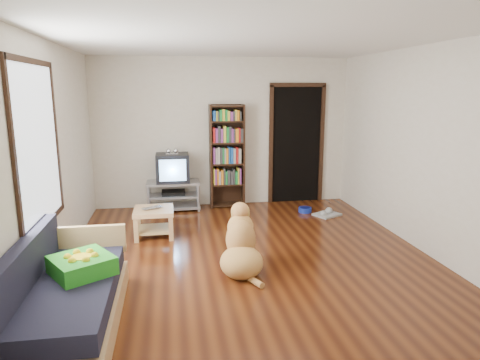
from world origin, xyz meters
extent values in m
plane|color=#50240D|center=(0.00, 0.00, 0.00)|extent=(5.00, 5.00, 0.00)
plane|color=white|center=(0.00, 0.00, 2.60)|extent=(5.00, 5.00, 0.00)
plane|color=beige|center=(0.00, 2.50, 1.30)|extent=(4.50, 0.00, 4.50)
plane|color=beige|center=(0.00, -2.50, 1.30)|extent=(4.50, 0.00, 4.50)
plane|color=beige|center=(-2.25, 0.00, 1.30)|extent=(0.00, 5.00, 5.00)
plane|color=beige|center=(2.25, 0.00, 1.30)|extent=(0.00, 5.00, 5.00)
cube|color=green|center=(-1.75, -1.23, 0.50)|extent=(0.67, 0.67, 0.16)
imported|color=#B5B5B9|center=(-1.19, 0.88, 0.41)|extent=(0.35, 0.31, 0.02)
cylinder|color=navy|center=(1.31, 1.73, 0.04)|extent=(0.22, 0.22, 0.08)
cube|color=#9E9E9E|center=(1.61, 1.48, 0.01)|extent=(0.50, 0.47, 0.03)
cube|color=white|center=(-2.23, -0.50, 1.50)|extent=(0.02, 1.30, 1.60)
cube|color=black|center=(-2.23, -0.50, 2.32)|extent=(0.03, 1.42, 0.06)
cube|color=black|center=(-2.23, -0.50, 0.68)|extent=(0.03, 1.42, 0.06)
cube|color=black|center=(-2.23, -1.20, 1.50)|extent=(0.03, 0.06, 1.70)
cube|color=black|center=(-2.23, 0.20, 1.50)|extent=(0.03, 0.06, 1.70)
cube|color=black|center=(1.35, 2.48, 1.05)|extent=(0.90, 0.02, 2.10)
cube|color=black|center=(0.87, 2.47, 1.05)|extent=(0.07, 0.05, 2.14)
cube|color=black|center=(1.83, 2.47, 1.05)|extent=(0.07, 0.05, 2.14)
cube|color=black|center=(1.35, 2.47, 2.13)|extent=(1.03, 0.05, 0.07)
cube|color=#99999E|center=(-0.90, 2.25, 0.48)|extent=(0.90, 0.45, 0.04)
cube|color=#99999E|center=(-0.90, 2.25, 0.25)|extent=(0.86, 0.42, 0.03)
cube|color=#99999E|center=(-0.90, 2.25, 0.06)|extent=(0.90, 0.45, 0.04)
cylinder|color=#99999E|center=(-1.32, 2.05, 0.25)|extent=(0.04, 0.04, 0.50)
cylinder|color=#99999E|center=(-0.48, 2.05, 0.25)|extent=(0.04, 0.04, 0.50)
cylinder|color=#99999E|center=(-1.32, 2.45, 0.25)|extent=(0.04, 0.04, 0.50)
cylinder|color=#99999E|center=(-0.48, 2.45, 0.25)|extent=(0.04, 0.04, 0.50)
cube|color=black|center=(-0.90, 2.25, 0.30)|extent=(0.40, 0.30, 0.07)
cube|color=black|center=(-0.90, 2.25, 0.74)|extent=(0.55, 0.48, 0.48)
cube|color=black|center=(-0.90, 2.45, 0.74)|extent=(0.40, 0.14, 0.36)
cube|color=#8CBFF2|center=(-0.90, 2.00, 0.74)|extent=(0.44, 0.02, 0.36)
cube|color=silver|center=(-0.90, 2.20, 0.99)|extent=(0.20, 0.07, 0.02)
sphere|color=silver|center=(-0.96, 2.20, 1.04)|extent=(0.09, 0.09, 0.09)
sphere|color=silver|center=(-0.84, 2.20, 1.04)|extent=(0.09, 0.09, 0.09)
cube|color=black|center=(-0.23, 2.34, 0.90)|extent=(0.03, 0.30, 1.80)
cube|color=black|center=(0.34, 2.34, 0.90)|extent=(0.03, 0.30, 1.80)
cube|color=black|center=(0.05, 2.48, 0.90)|extent=(0.60, 0.02, 1.80)
cube|color=black|center=(0.05, 2.34, 0.03)|extent=(0.56, 0.28, 0.02)
cube|color=black|center=(0.05, 2.34, 0.40)|extent=(0.56, 0.28, 0.03)
cube|color=black|center=(0.05, 2.34, 0.77)|extent=(0.56, 0.28, 0.02)
cube|color=black|center=(0.05, 2.34, 1.14)|extent=(0.56, 0.28, 0.02)
cube|color=black|center=(0.05, 2.34, 1.51)|extent=(0.56, 0.28, 0.02)
cube|color=black|center=(0.05, 2.34, 1.77)|extent=(0.56, 0.28, 0.02)
cube|color=tan|center=(-1.83, -1.40, 0.11)|extent=(0.80, 1.80, 0.22)
cube|color=#1E1E2D|center=(-1.83, -1.40, 0.33)|extent=(0.74, 1.74, 0.18)
cube|color=#1E1E2D|center=(-2.17, -1.40, 0.60)|extent=(0.12, 1.74, 0.40)
cube|color=tan|center=(-1.83, -0.54, 0.50)|extent=(0.80, 0.06, 0.30)
cube|color=tan|center=(-1.19, 0.91, 0.37)|extent=(0.55, 0.55, 0.06)
cube|color=tan|center=(-1.19, 0.91, 0.10)|extent=(0.45, 0.45, 0.03)
cube|color=tan|center=(-1.42, 0.68, 0.17)|extent=(0.06, 0.06, 0.34)
cube|color=tan|center=(-0.95, 0.68, 0.17)|extent=(0.06, 0.06, 0.34)
cube|color=tan|center=(-1.42, 1.15, 0.17)|extent=(0.06, 0.06, 0.34)
cube|color=tan|center=(-0.95, 1.15, 0.17)|extent=(0.06, 0.06, 0.34)
ellipsoid|color=#C9824D|center=(-0.18, -0.58, 0.15)|extent=(0.55, 0.59, 0.36)
ellipsoid|color=#B87847|center=(-0.16, -0.39, 0.35)|extent=(0.39, 0.43, 0.48)
ellipsoid|color=#D28650|center=(-0.14, -0.29, 0.46)|extent=(0.34, 0.31, 0.34)
ellipsoid|color=tan|center=(-0.14, -0.24, 0.65)|extent=(0.25, 0.27, 0.21)
ellipsoid|color=gold|center=(-0.12, -0.12, 0.62)|extent=(0.11, 0.20, 0.09)
sphere|color=black|center=(-0.11, -0.03, 0.62)|extent=(0.04, 0.04, 0.04)
ellipsoid|color=#BA8047|center=(-0.22, -0.26, 0.64)|extent=(0.06, 0.08, 0.14)
ellipsoid|color=tan|center=(-0.06, -0.28, 0.64)|extent=(0.06, 0.08, 0.14)
cylinder|color=tan|center=(-0.21, -0.19, 0.19)|extent=(0.09, 0.13, 0.39)
cylinder|color=#C3804B|center=(-0.06, -0.21, 0.19)|extent=(0.09, 0.13, 0.39)
sphere|color=tan|center=(-0.20, -0.14, 0.02)|extent=(0.10, 0.10, 0.10)
sphere|color=tan|center=(-0.05, -0.16, 0.02)|extent=(0.10, 0.10, 0.10)
cylinder|color=#B67B46|center=(-0.09, -0.81, 0.03)|extent=(0.20, 0.34, 0.08)
camera|label=1|loc=(-0.92, -5.02, 2.06)|focal=32.00mm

